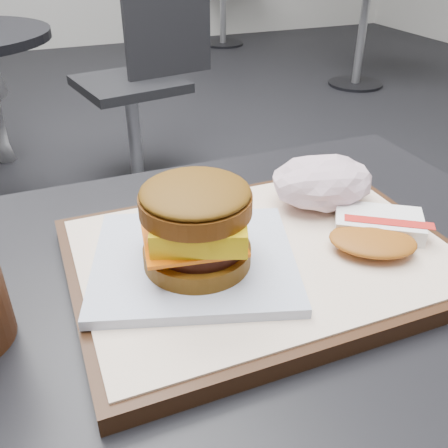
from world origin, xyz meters
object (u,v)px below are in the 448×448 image
hash_brown (376,231)px  neighbor_chair (144,71)px  customer_table (217,430)px  serving_tray (263,257)px  breakfast_sandwich (196,234)px  crumpled_wrapper (323,182)px

hash_brown → neighbor_chair: 1.86m
customer_table → neighbor_chair: neighbor_chair is taller
customer_table → neighbor_chair: 1.88m
serving_tray → customer_table: bearing=-150.6°
hash_brown → neighbor_chair: neighbor_chair is taller
serving_tray → neighbor_chair: (0.30, 1.80, -0.27)m
breakfast_sandwich → customer_table: bearing=-78.9°
hash_brown → serving_tray: bearing=167.3°
customer_table → crumpled_wrapper: (0.17, 0.10, 0.23)m
breakfast_sandwich → crumpled_wrapper: size_ratio=1.93×
serving_tray → hash_brown: size_ratio=2.80×
serving_tray → hash_brown: hash_brown is taller
breakfast_sandwich → hash_brown: bearing=-6.2°
neighbor_chair → breakfast_sandwich: bearing=-101.7°
breakfast_sandwich → neighbor_chair: size_ratio=0.26×
customer_table → crumpled_wrapper: crumpled_wrapper is taller
customer_table → hash_brown: 0.28m
customer_table → hash_brown: hash_brown is taller
customer_table → neighbor_chair: (0.37, 1.84, -0.07)m
customer_table → serving_tray: bearing=29.4°
hash_brown → crumpled_wrapper: bearing=97.0°
serving_tray → neighbor_chair: size_ratio=0.43×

